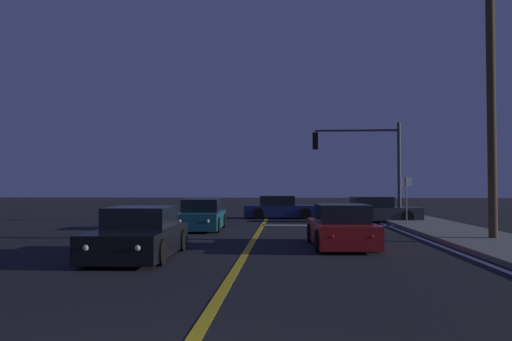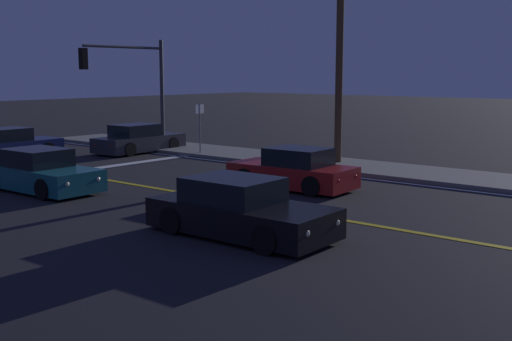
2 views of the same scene
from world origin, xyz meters
name	(u,v)px [view 1 (image 1 of 2)]	position (x,y,z in m)	size (l,w,h in m)	color
lane_line_center	(248,250)	(0.00, 11.01, 0.01)	(0.20, 37.45, 0.01)	gold
lane_line_edge_right	(454,251)	(6.04, 11.01, 0.01)	(0.16, 37.45, 0.01)	white
stop_bar	(328,225)	(3.15, 20.53, 0.01)	(6.29, 0.50, 0.01)	white
car_far_approaching_teal	(201,216)	(-2.58, 17.91, 0.58)	(2.02, 4.24, 1.34)	#195960
car_mid_block_charcoal	(375,211)	(5.91, 23.22, 0.58)	(4.60, 2.03, 1.34)	#2D2D33
car_side_waiting_navy	(281,209)	(0.82, 25.90, 0.58)	(4.47, 1.92, 1.34)	navy
car_lead_oncoming_red	(341,228)	(2.87, 11.95, 0.58)	(2.01, 4.21, 1.34)	maroon
car_distant_tail_black	(139,235)	(-2.81, 9.34, 0.58)	(2.08, 4.51, 1.34)	black
traffic_signal_near_right	(365,155)	(5.34, 22.83, 3.56)	(4.62, 0.28, 5.26)	#38383D
utility_pole_right	(491,85)	(8.19, 13.62, 5.37)	(1.92, 0.29, 10.29)	#4C3823
street_sign_corner	(406,193)	(6.79, 20.03, 1.60)	(0.56, 0.07, 2.37)	slate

